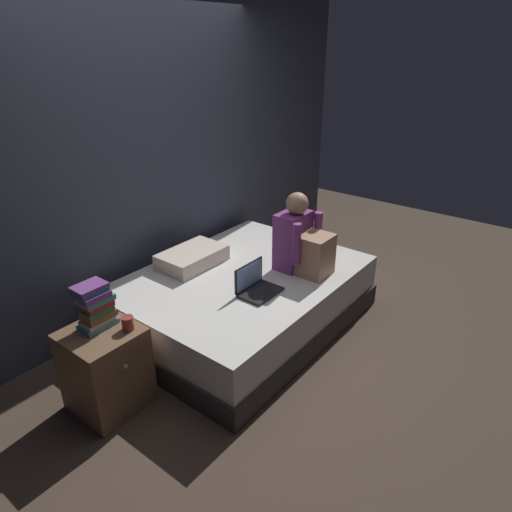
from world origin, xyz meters
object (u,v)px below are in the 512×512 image
nightstand (106,369)px  laptop (256,285)px  person_sitting (302,242)px  mug (128,323)px  pillow (192,257)px  bed (244,299)px  book_stack (95,306)px

nightstand → laptop: size_ratio=1.79×
laptop → person_sitting: bearing=-6.7°
nightstand → person_sitting: 1.76m
mug → laptop: bearing=-13.3°
nightstand → pillow: (1.16, 0.36, 0.26)m
bed → laptop: size_ratio=6.25×
bed → nightstand: size_ratio=3.49×
bed → laptop: bearing=-123.3°
laptop → book_stack: 1.18m
nightstand → book_stack: bearing=58.0°
laptop → book_stack: book_stack is taller
bed → nightstand: nightstand is taller
nightstand → book_stack: (0.04, 0.06, 0.44)m
nightstand → book_stack: book_stack is taller
nightstand → laptop: bearing=-17.5°
pillow → book_stack: bearing=-164.9°
laptop → mug: bearing=166.7°
book_stack → laptop: bearing=-20.7°
person_sitting → laptop: 0.57m
person_sitting → mug: 1.56m
pillow → book_stack: 1.18m
nightstand → pillow: bearing=17.3°
bed → nightstand: bearing=176.1°
bed → laptop: (-0.17, -0.27, 0.30)m
person_sitting → pillow: 0.94m
book_stack → mug: book_stack is taller
pillow → bed: bearing=-73.3°
person_sitting → mug: person_sitting is taller
nightstand → person_sitting: bearing=-14.1°
pillow → mug: bearing=-155.0°
nightstand → mug: 0.38m
person_sitting → pillow: bearing=122.2°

